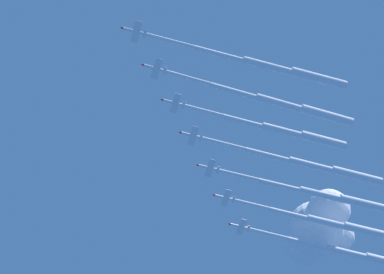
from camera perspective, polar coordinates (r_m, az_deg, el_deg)
name	(u,v)px	position (r m, az deg, el deg)	size (l,w,h in m)	color
jet_lead	(274,67)	(244.42, 7.34, 6.18)	(23.90, 86.88, 3.67)	silver
jet_port_inner	(285,104)	(252.04, 8.31, 2.89)	(21.54, 85.29, 3.70)	silver
jet_starboard_inner	(287,132)	(258.45, 8.43, 0.49)	(20.96, 76.06, 3.66)	silver
jet_port_mid	(317,166)	(269.47, 11.07, -2.59)	(23.30, 86.60, 3.68)	silver
jet_starboard_mid	(325,195)	(277.05, 11.81, -5.10)	(23.14, 82.88, 3.68)	silver
jet_port_outer	(330,223)	(285.79, 12.24, -7.49)	(21.43, 77.88, 3.67)	silver
jet_starboard_outer	(352,253)	(297.74, 14.06, -10.04)	(22.18, 84.72, 3.68)	silver
cloud_puff	(319,228)	(309.47, 11.26, -7.97)	(42.05, 32.91, 26.65)	white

